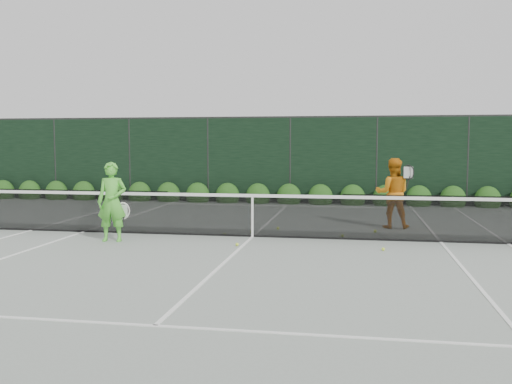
# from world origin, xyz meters

# --- Properties ---
(ground) EXTENTS (80.00, 80.00, 0.00)m
(ground) POSITION_xyz_m (0.00, 0.00, 0.00)
(ground) COLOR gray
(ground) RESTS_ON ground
(tennis_net) EXTENTS (12.90, 0.10, 1.07)m
(tennis_net) POSITION_xyz_m (-0.02, 0.00, 0.53)
(tennis_net) COLOR black
(tennis_net) RESTS_ON ground
(player_woman) EXTENTS (0.68, 0.50, 1.72)m
(player_woman) POSITION_xyz_m (-2.90, -1.06, 0.86)
(player_woman) COLOR #55C539
(player_woman) RESTS_ON ground
(player_man) EXTENTS (0.92, 0.68, 1.75)m
(player_man) POSITION_xyz_m (3.21, 1.95, 0.88)
(player_man) COLOR orange
(player_man) RESTS_ON ground
(court_lines) EXTENTS (11.03, 23.83, 0.01)m
(court_lines) POSITION_xyz_m (0.00, 0.00, 0.01)
(court_lines) COLOR white
(court_lines) RESTS_ON ground
(windscreen_fence) EXTENTS (32.00, 21.07, 3.06)m
(windscreen_fence) POSITION_xyz_m (0.00, -2.71, 1.51)
(windscreen_fence) COLOR black
(windscreen_fence) RESTS_ON ground
(hedge_row) EXTENTS (31.66, 0.65, 0.94)m
(hedge_row) POSITION_xyz_m (-0.00, 7.15, 0.23)
(hedge_row) COLOR #183B10
(hedge_row) RESTS_ON ground
(tennis_balls) EXTENTS (3.58, 2.44, 0.07)m
(tennis_balls) POSITION_xyz_m (1.02, 0.11, 0.03)
(tennis_balls) COLOR #D6F737
(tennis_balls) RESTS_ON ground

